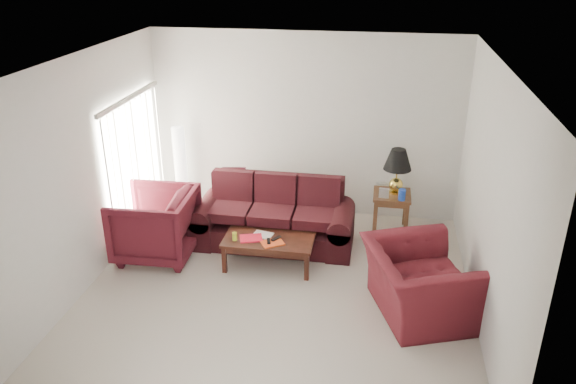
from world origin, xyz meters
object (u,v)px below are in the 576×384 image
(armchair_left, at_px, (155,224))
(coffee_table, at_px, (269,252))
(sofa, at_px, (273,214))
(end_table, at_px, (391,212))
(armchair_right, at_px, (419,283))
(floor_lamp, at_px, (181,168))

(armchair_left, xyz_separation_m, coffee_table, (1.67, -0.03, -0.28))
(sofa, distance_m, coffee_table, 0.73)
(end_table, distance_m, coffee_table, 2.20)
(armchair_left, height_order, armchair_right, armchair_left)
(coffee_table, bearing_deg, armchair_right, 4.15)
(armchair_left, relative_size, coffee_table, 0.88)
(sofa, distance_m, floor_lamp, 2.02)
(floor_lamp, xyz_separation_m, armchair_right, (3.85, -2.38, -0.31))
(armchair_left, height_order, coffee_table, armchair_left)
(sofa, bearing_deg, end_table, 20.89)
(end_table, xyz_separation_m, coffee_table, (-1.68, -1.42, -0.10))
(floor_lamp, height_order, armchair_left, floor_lamp)
(floor_lamp, relative_size, coffee_table, 1.18)
(armchair_right, bearing_deg, end_table, -11.49)
(sofa, relative_size, end_table, 3.81)
(armchair_left, bearing_deg, armchair_right, 75.99)
(end_table, xyz_separation_m, armchair_right, (0.33, -2.18, 0.12))
(floor_lamp, distance_m, armchair_right, 4.54)
(end_table, xyz_separation_m, armchair_left, (-3.35, -1.39, 0.19))
(armchair_right, height_order, coffee_table, armchair_right)
(sofa, height_order, coffee_table, sofa)
(sofa, relative_size, armchair_left, 2.17)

